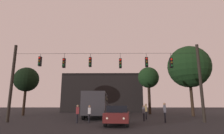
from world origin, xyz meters
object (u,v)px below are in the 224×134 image
object	(u,v)px
pedestrian_crossing_center	(146,110)
tree_right_far	(189,67)
city_bus	(97,103)
tree_behind_building	(26,80)
pedestrian_near_bus	(144,112)
pedestrian_crossing_right	(77,113)
car_near_right	(118,115)
pedestrian_trailing	(89,113)
pedestrian_crossing_left	(165,111)
tree_left_silhouette	(148,78)

from	to	relation	value
pedestrian_crossing_center	tree_right_far	distance (m)	11.15
city_bus	tree_behind_building	xyz separation A→B (m)	(-11.33, 3.23, 3.52)
city_bus	pedestrian_near_bus	distance (m)	7.70
pedestrian_near_bus	pedestrian_crossing_right	bearing A→B (deg)	-161.32
car_near_right	pedestrian_crossing_center	distance (m)	6.38
pedestrian_crossing_right	tree_right_far	distance (m)	18.31
tree_behind_building	pedestrian_crossing_center	bearing A→B (deg)	-21.92
city_bus	pedestrian_trailing	world-z (taller)	city_bus
city_bus	tree_behind_building	world-z (taller)	tree_behind_building
tree_right_far	pedestrian_near_bus	bearing A→B (deg)	-137.27
pedestrian_trailing	pedestrian_crossing_left	bearing A→B (deg)	1.52
pedestrian_crossing_left	pedestrian_crossing_right	bearing A→B (deg)	-175.07
pedestrian_crossing_left	tree_right_far	xyz separation A→B (m)	(6.37, 8.89, 6.06)
car_near_right	city_bus	bearing A→B (deg)	105.52
pedestrian_crossing_center	tree_right_far	world-z (taller)	tree_right_far
tree_left_silhouette	tree_behind_building	bearing A→B (deg)	-167.21
pedestrian_crossing_center	pedestrian_near_bus	distance (m)	2.01
pedestrian_near_bus	pedestrian_trailing	distance (m)	5.49
car_near_right	pedestrian_near_bus	size ratio (longest dim) A/B	2.91
tree_left_silhouette	pedestrian_near_bus	bearing A→B (deg)	-103.42
pedestrian_crossing_left	pedestrian_trailing	world-z (taller)	pedestrian_crossing_left
pedestrian_crossing_right	pedestrian_trailing	world-z (taller)	pedestrian_crossing_right
pedestrian_crossing_right	tree_left_silhouette	size ratio (longest dim) A/B	0.19
pedestrian_crossing_right	tree_behind_building	distance (m)	15.67
tree_left_silhouette	tree_behind_building	world-z (taller)	tree_left_silhouette
pedestrian_crossing_left	pedestrian_crossing_right	size ratio (longest dim) A/B	1.13
tree_behind_building	pedestrian_crossing_right	bearing A→B (deg)	-46.67
pedestrian_crossing_right	pedestrian_near_bus	world-z (taller)	pedestrian_crossing_right
pedestrian_crossing_right	pedestrian_crossing_center	bearing A→B (deg)	30.65
tree_left_silhouette	tree_right_far	distance (m)	7.65
tree_right_far	pedestrian_crossing_right	bearing A→B (deg)	-146.24
car_near_right	tree_right_far	bearing A→B (deg)	45.72
tree_behind_building	pedestrian_trailing	bearing A→B (deg)	-42.68
city_bus	pedestrian_trailing	bearing A→B (deg)	-90.24
city_bus	tree_left_silhouette	bearing A→B (deg)	42.59
car_near_right	pedestrian_crossing_center	world-z (taller)	pedestrian_crossing_center
tree_behind_building	car_near_right	bearing A→B (deg)	-41.75
pedestrian_trailing	tree_left_silhouette	xyz separation A→B (m)	(8.42, 14.89, 5.43)
pedestrian_near_bus	tree_right_far	bearing A→B (deg)	42.73
pedestrian_crossing_center	car_near_right	bearing A→B (deg)	-120.56
pedestrian_trailing	tree_right_far	distance (m)	17.28
car_near_right	pedestrian_crossing_center	bearing A→B (deg)	59.44
tree_right_far	pedestrian_crossing_center	bearing A→B (deg)	-143.61
city_bus	pedestrian_crossing_center	size ratio (longest dim) A/B	6.43
pedestrian_crossing_center	pedestrian_trailing	xyz separation A→B (m)	(-5.81, -3.53, -0.12)
pedestrian_near_bus	tree_right_far	size ratio (longest dim) A/B	0.15
city_bus	pedestrian_crossing_right	xyz separation A→B (m)	(-1.03, -7.69, -0.98)
pedestrian_crossing_center	pedestrian_crossing_right	bearing A→B (deg)	-149.35
pedestrian_trailing	tree_left_silhouette	size ratio (longest dim) A/B	0.19
city_bus	pedestrian_crossing_center	xyz separation A→B (m)	(5.78, -3.65, -0.89)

